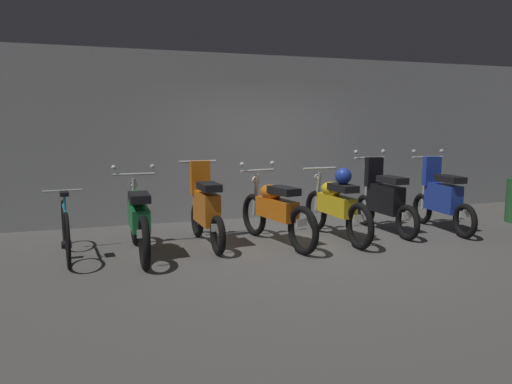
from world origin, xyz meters
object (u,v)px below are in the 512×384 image
object	(u,v)px
motorbike_slot_3	(336,204)
motorbike_slot_4	(384,199)
motorbike_slot_1	(206,208)
motorbike_slot_5	(441,198)
bicycle	(66,230)
motorbike_slot_2	(276,210)
motorbike_slot_0	(138,218)

from	to	relation	value
motorbike_slot_3	motorbike_slot_4	bearing A→B (deg)	12.16
motorbike_slot_1	motorbike_slot_5	distance (m)	3.83
bicycle	motorbike_slot_2	bearing A→B (deg)	-2.73
motorbike_slot_4	bicycle	world-z (taller)	motorbike_slot_4
motorbike_slot_1	motorbike_slot_3	distance (m)	1.93
motorbike_slot_2	motorbike_slot_5	size ratio (longest dim) A/B	1.15
motorbike_slot_2	motorbike_slot_3	xyz separation A→B (m)	(0.96, 0.01, 0.03)
motorbike_slot_0	motorbike_slot_3	world-z (taller)	motorbike_slot_0
motorbike_slot_2	bicycle	size ratio (longest dim) A/B	1.12
motorbike_slot_2	motorbike_slot_3	bearing A→B (deg)	0.55
motorbike_slot_1	motorbike_slot_3	xyz separation A→B (m)	(1.91, -0.26, 0.00)
motorbike_slot_0	motorbike_slot_1	distance (m)	1.00
bicycle	motorbike_slot_0	bearing A→B (deg)	-9.43
motorbike_slot_0	bicycle	size ratio (longest dim) A/B	1.13
motorbike_slot_4	motorbike_slot_2	bearing A→B (deg)	-173.60
motorbike_slot_3	bicycle	xyz separation A→B (m)	(-3.76, 0.12, -0.16)
motorbike_slot_1	motorbike_slot_2	distance (m)	0.99
motorbike_slot_3	bicycle	world-z (taller)	motorbike_slot_3
motorbike_slot_2	motorbike_slot_4	bearing A→B (deg)	6.40
motorbike_slot_1	motorbike_slot_4	world-z (taller)	motorbike_slot_4
motorbike_slot_5	motorbike_slot_3	bearing A→B (deg)	-179.00
motorbike_slot_3	motorbike_slot_4	size ratio (longest dim) A/B	1.16
motorbike_slot_1	motorbike_slot_5	size ratio (longest dim) A/B	1.00
motorbike_slot_1	motorbike_slot_4	bearing A→B (deg)	-1.17
bicycle	motorbike_slot_3	bearing A→B (deg)	-1.89
bicycle	motorbike_slot_1	bearing A→B (deg)	4.32
motorbike_slot_4	bicycle	size ratio (longest dim) A/B	0.97
motorbike_slot_1	motorbike_slot_0	bearing A→B (deg)	-163.17
motorbike_slot_2	motorbike_slot_5	bearing A→B (deg)	0.85
motorbike_slot_0	motorbike_slot_1	bearing A→B (deg)	16.83
motorbike_slot_2	bicycle	xyz separation A→B (m)	(-2.80, 0.13, -0.13)
motorbike_slot_0	motorbike_slot_4	distance (m)	3.82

